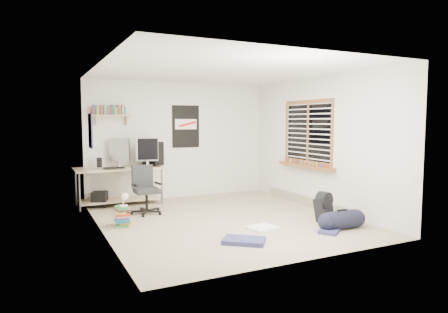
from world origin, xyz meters
name	(u,v)px	position (x,y,z in m)	size (l,w,h in m)	color
floor	(224,220)	(0.00, 0.00, -0.01)	(4.00, 4.50, 0.01)	gray
ceiling	(224,70)	(0.00, 0.00, 2.50)	(4.00, 4.50, 0.01)	white
back_wall	(179,140)	(0.00, 2.25, 1.25)	(4.00, 0.01, 2.50)	silver
left_wall	(101,150)	(-2.00, 0.00, 1.25)	(0.01, 4.50, 2.50)	silver
right_wall	(319,143)	(2.00, 0.00, 1.25)	(0.01, 4.50, 2.50)	silver
desk	(119,186)	(-1.36, 2.00, 0.36)	(1.69, 0.74, 0.77)	beige
monitor_left	(119,155)	(-1.34, 2.00, 1.00)	(0.42, 0.11, 0.46)	#A5A4A9
monitor_right	(147,154)	(-0.84, 1.80, 1.01)	(0.44, 0.11, 0.48)	#B8B6BC
pc_tower	(153,153)	(-0.67, 1.98, 1.01)	(0.22, 0.45, 0.48)	black
keyboard	(114,168)	(-1.51, 1.69, 0.78)	(0.39, 0.14, 0.02)	black
speaker_left	(99,162)	(-1.73, 2.00, 0.87)	(0.09, 0.09, 0.19)	black
speaker_right	(146,161)	(-0.83, 1.90, 0.87)	(0.10, 0.10, 0.20)	black
office_chair	(146,187)	(-1.08, 0.98, 0.49)	(0.57, 0.57, 0.88)	#242527
wall_shelf	(112,115)	(-1.45, 2.14, 1.78)	(0.80, 0.22, 0.24)	tan
poster_back_wall	(186,126)	(0.15, 2.23, 1.55)	(0.62, 0.03, 0.92)	black
poster_left_wall	(90,131)	(-1.99, 1.20, 1.50)	(0.02, 0.42, 0.60)	navy
window	(307,132)	(1.95, 0.30, 1.45)	(0.10, 1.50, 1.26)	brown
baseboard_heater	(306,201)	(1.96, 0.30, 0.09)	(0.08, 2.50, 0.18)	#B7B2A8
backpack	(324,210)	(1.43, -0.85, 0.20)	(0.29, 0.23, 0.39)	black
duffel_bag	(342,220)	(1.37, -1.35, 0.14)	(0.29, 0.29, 0.57)	black
tshirt	(262,228)	(0.27, -0.81, 0.02)	(0.43, 0.36, 0.04)	white
jeans_a	(244,241)	(-0.33, -1.30, 0.03)	(0.57, 0.36, 0.06)	navy
jeans_b	(329,231)	(1.07, -1.42, 0.03)	(0.36, 0.27, 0.04)	navy
book_stack	(122,217)	(-1.66, 0.29, 0.15)	(0.48, 0.39, 0.33)	brown
desk_lamp	(124,203)	(-1.64, 0.27, 0.38)	(0.13, 0.21, 0.21)	white
subwoofer	(100,200)	(-1.75, 1.97, 0.14)	(0.28, 0.28, 0.31)	black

